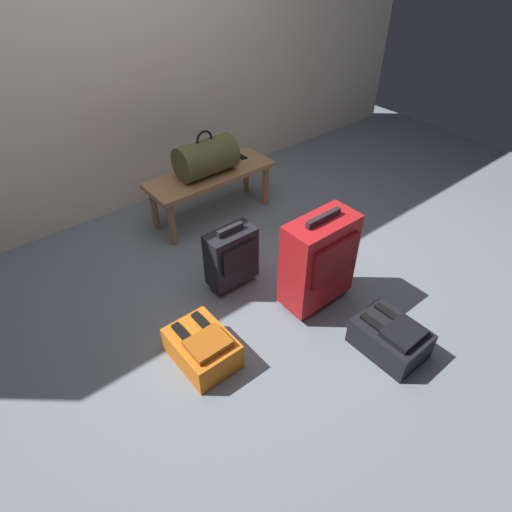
{
  "coord_description": "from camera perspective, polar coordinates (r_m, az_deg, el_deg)",
  "views": [
    {
      "loc": [
        -1.3,
        -1.48,
        1.92
      ],
      "look_at": [
        0.01,
        0.12,
        0.25
      ],
      "focal_mm": 29.91,
      "sensor_mm": 36.0,
      "label": 1
    }
  ],
  "objects": [
    {
      "name": "backpack_orange",
      "position": [
        2.37,
        -7.17,
        -12.06
      ],
      "size": [
        0.28,
        0.38,
        0.21
      ],
      "color": "orange",
      "rests_on": "ground"
    },
    {
      "name": "back_wall",
      "position": [
        3.38,
        -18.48,
        28.51
      ],
      "size": [
        6.0,
        0.1,
        2.8
      ],
      "primitive_type": "cube",
      "color": "silver",
      "rests_on": "ground"
    },
    {
      "name": "backpack_dark",
      "position": [
        2.5,
        17.54,
        -10.36
      ],
      "size": [
        0.28,
        0.38,
        0.21
      ],
      "color": "black",
      "rests_on": "ground"
    },
    {
      "name": "bench",
      "position": [
        3.33,
        -6.04,
        10.16
      ],
      "size": [
        1.0,
        0.36,
        0.38
      ],
      "color": "#A87A4C",
      "rests_on": "ground"
    },
    {
      "name": "cell_phone",
      "position": [
        3.51,
        -2.01,
        13.09
      ],
      "size": [
        0.07,
        0.14,
        0.01
      ],
      "color": "silver",
      "rests_on": "bench"
    },
    {
      "name": "suitcase_small_charcoal",
      "position": [
        2.68,
        -3.27,
        -0.01
      ],
      "size": [
        0.32,
        0.19,
        0.46
      ],
      "color": "black",
      "rests_on": "ground"
    },
    {
      "name": "suitcase_upright_red",
      "position": [
        2.52,
        8.42,
        -0.53
      ],
      "size": [
        0.44,
        0.24,
        0.65
      ],
      "color": "red",
      "rests_on": "ground"
    },
    {
      "name": "duffel_bag_olive",
      "position": [
        3.23,
        -6.72,
        12.94
      ],
      "size": [
        0.44,
        0.26,
        0.34
      ],
      "color": "#51562D",
      "rests_on": "bench"
    },
    {
      "name": "ground_plane",
      "position": [
        2.75,
        1.48,
        -5.32
      ],
      "size": [
        6.6,
        6.6,
        0.0
      ],
      "primitive_type": "plane",
      "color": "slate"
    }
  ]
}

